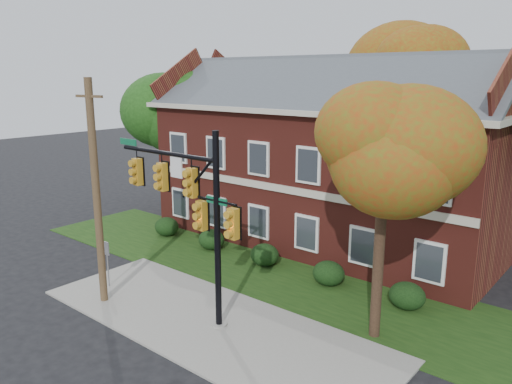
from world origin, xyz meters
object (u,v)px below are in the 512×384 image
Objects in this scene: hedge_far_right at (407,296)px; tree_left_rear at (185,109)px; tree_near_right at (390,145)px; hedge_left at (212,240)px; utility_pole at (96,194)px; traffic_signal at (191,204)px; hedge_right at (329,273)px; tree_far_rear at (416,74)px; sign_post at (107,257)px; apartment_building at (327,148)px; hedge_center at (265,255)px; hedge_far_left at (167,227)px.

hedge_far_right is 18.30m from tree_left_rear.
hedge_far_right is 0.16× the size of tree_near_right.
utility_pole reaches higher than hedge_left.
hedge_far_right is 6.77m from tree_near_right.
tree_left_rear reaches higher than traffic_signal.
hedge_left is 0.16× the size of tree_left_rear.
traffic_signal reaches higher than hedge_right.
tree_near_right reaches higher than traffic_signal.
tree_far_rear reaches higher than sign_post.
traffic_signal is 3.96m from utility_pole.
apartment_building is 13.43× the size of hedge_center.
utility_pole is at bearing -158.13° from traffic_signal.
apartment_building is 9.82m from hedge_far_right.
apartment_building is at bearing 70.65° from utility_pole.
tree_near_right reaches higher than hedge_left.
apartment_building reaches higher than hedge_center.
tree_far_rear is at bearing 110.27° from tree_near_right.
tree_left_rear is 13.55m from utility_pole.
sign_post is (0.00, -6.16, 0.85)m from hedge_left.
hedge_right is (7.00, 0.00, 0.00)m from hedge_left.
hedge_far_right is 0.69× the size of sign_post.
apartment_building is at bearing 143.11° from hedge_far_right.
tree_left_rear is at bearing 114.89° from utility_pole.
apartment_building is at bearing 71.43° from sign_post.
hedge_far_right is at bearing 0.00° from hedge_far_left.
traffic_signal is (-0.13, -18.76, -4.49)m from tree_far_rear.
tree_far_rear reaches higher than utility_pole.
hedge_far_left is 15.75m from tree_near_right.
tree_left_rear is (-16.95, 6.97, 0.01)m from tree_near_right.
hedge_far_left is 10.50m from hedge_right.
traffic_signal reaches higher than hedge_far_left.
tree_left_rear is 13.15m from sign_post.
hedge_far_right is at bearing 94.52° from tree_near_right.
tree_left_rear is (-6.23, 4.14, 6.16)m from hedge_left.
sign_post is at bearing -119.60° from hedge_center.
hedge_far_left is 0.20× the size of traffic_signal.
utility_pole is (-5.98, -7.08, 3.89)m from hedge_right.
tree_left_rear reaches higher than hedge_left.
hedge_left is 16.25m from tree_far_rear.
hedge_left and hedge_center have the same top height.
hedge_far_right is at bearing 45.30° from traffic_signal.
apartment_building is 11.01m from traffic_signal.
sign_post is (-3.50, -6.16, 0.85)m from hedge_center.
tree_left_rear is at bearing 139.05° from traffic_signal.
utility_pole reaches higher than hedge_center.
apartment_building is 12.47m from sign_post.
hedge_left is at bearing 180.00° from hedge_right.
hedge_right is 0.16× the size of utility_pole.
sign_post is (-10.50, -6.16, 0.85)m from hedge_far_right.
tree_far_rear is (8.34, 13.09, 8.32)m from hedge_far_left.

